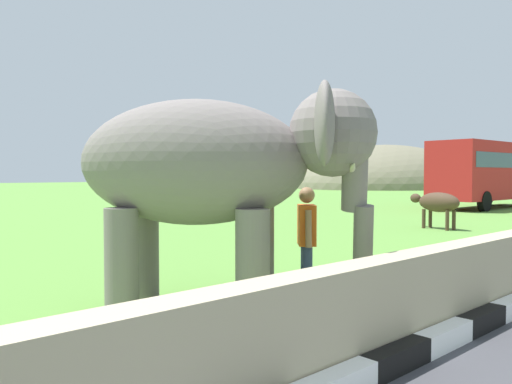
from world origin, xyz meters
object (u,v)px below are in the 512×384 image
elephant (220,166)px  bus_red (487,169)px  person_handler (307,238)px  cow_near (438,203)px

elephant → bus_red: (23.21, 6.34, 0.13)m
bus_red → person_handler: bearing=-162.7°
elephant → bus_red: bearing=15.3°
bus_red → cow_near: (-11.71, -3.39, -1.21)m
cow_near → person_handler: bearing=-161.5°
person_handler → cow_near: size_ratio=0.86×
elephant → cow_near: size_ratio=2.02×
person_handler → cow_near: (10.31, 3.45, -0.06)m
cow_near → elephant: bearing=-165.6°
elephant → bus_red: 24.06m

